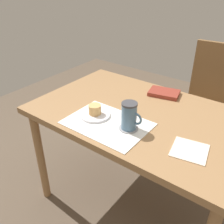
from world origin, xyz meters
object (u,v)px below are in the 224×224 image
coffee_mug (129,116)px  wooden_chair (209,103)px  pastry (95,109)px  small_book (164,93)px  pastry_plate (95,115)px  dining_table (140,124)px

coffee_mug → wooden_chair: bearing=82.5°
wooden_chair → pastry: size_ratio=14.32×
pastry → coffee_mug: (0.21, 0.00, 0.04)m
wooden_chair → small_book: 0.57m
pastry_plate → pastry: (0.00, -0.00, 0.03)m
wooden_chair → small_book: (-0.16, -0.50, 0.23)m
pastry_plate → coffee_mug: coffee_mug is taller
coffee_mug → dining_table: bearing=103.5°
dining_table → small_book: small_book is taller
dining_table → pastry: 0.28m
pastry_plate → coffee_mug: (0.21, 0.00, 0.07)m
dining_table → pastry_plate: pastry_plate is taller
pastry → coffee_mug: coffee_mug is taller
wooden_chair → small_book: wooden_chair is taller
small_book → pastry: bearing=-124.3°
dining_table → coffee_mug: 0.24m
wooden_chair → pastry: (-0.34, -0.95, 0.26)m
pastry_plate → small_book: size_ratio=0.89×
wooden_chair → coffee_mug: size_ratio=6.84×
wooden_chair → small_book: size_ratio=5.20×
pastry_plate → pastry: size_ratio=2.46×
pastry → small_book: size_ratio=0.36×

